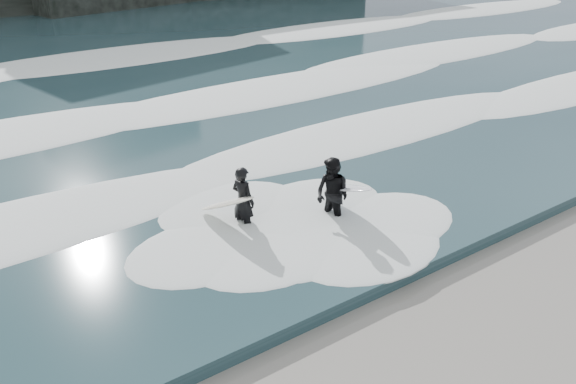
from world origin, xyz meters
name	(u,v)px	position (x,y,z in m)	size (l,w,h in m)	color
sea	(26,53)	(0.00, 29.00, 0.15)	(90.00, 52.00, 0.30)	#223C43
foam_near	(197,181)	(0.00, 9.00, 0.40)	(60.00, 3.20, 0.20)	white
foam_mid	(108,111)	(0.00, 16.00, 0.42)	(60.00, 4.00, 0.24)	white
foam_far	(44,62)	(0.00, 25.00, 0.45)	(60.00, 4.80, 0.30)	white
surfer_left	(240,201)	(-0.10, 6.61, 0.83)	(1.13, 1.81, 1.64)	black
surfer_right	(334,194)	(1.76, 5.61, 0.88)	(1.18, 1.87, 1.76)	black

